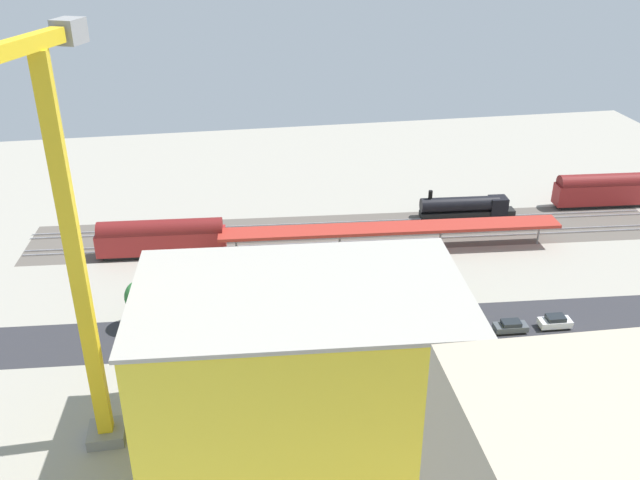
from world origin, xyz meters
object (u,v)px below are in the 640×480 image
(parked_car_5, at_px, (303,346))
(street_tree_2, at_px, (149,295))
(parked_car_1, at_px, (511,327))
(box_truck_0, at_px, (275,337))
(box_truck_1, at_px, (272,345))
(parked_car_0, at_px, (555,322))
(parked_car_4, at_px, (361,344))
(construction_building, at_px, (301,368))
(tower_crane, at_px, (55,236))
(street_tree_3, at_px, (319,277))
(traffic_light, at_px, (371,321))
(passenger_coach, at_px, (604,189))
(street_tree_0, at_px, (413,271))
(street_tree_1, at_px, (142,296))
(locomotive, at_px, (468,207))
(freight_coach_far, at_px, (161,237))
(parked_car_3, at_px, (409,339))
(parked_car_2, at_px, (463,333))
(platform_canopy_near, at_px, (391,228))

(parked_car_5, height_order, street_tree_2, street_tree_2)
(parked_car_1, distance_m, box_truck_0, 29.52)
(parked_car_5, bearing_deg, box_truck_1, 7.97)
(parked_car_0, distance_m, parked_car_5, 32.16)
(box_truck_0, bearing_deg, parked_car_4, 170.09)
(parked_car_5, distance_m, construction_building, 16.09)
(parked_car_4, relative_size, construction_building, 0.14)
(parked_car_4, distance_m, parked_car_5, 6.98)
(tower_crane, bearing_deg, street_tree_3, -141.38)
(parked_car_0, bearing_deg, traffic_light, 2.81)
(passenger_coach, bearing_deg, street_tree_0, 30.56)
(construction_building, height_order, street_tree_3, construction_building)
(street_tree_1, bearing_deg, parked_car_5, 154.96)
(traffic_light, bearing_deg, parked_car_4, -39.40)
(locomotive, relative_size, street_tree_1, 2.52)
(parked_car_1, relative_size, parked_car_5, 0.89)
(parked_car_5, distance_m, street_tree_1, 21.15)
(locomotive, relative_size, parked_car_1, 3.86)
(parked_car_0, xyz_separation_m, parked_car_5, (32.16, -0.36, -0.01))
(parked_car_4, distance_m, street_tree_3, 10.24)
(parked_car_0, bearing_deg, freight_coach_far, -29.96)
(parked_car_1, relative_size, parked_car_3, 0.86)
(parked_car_5, distance_m, box_truck_1, 3.85)
(street_tree_2, bearing_deg, locomotive, -153.92)
(tower_crane, bearing_deg, parked_car_3, -160.75)
(street_tree_1, bearing_deg, parked_car_4, 159.69)
(parked_car_4, height_order, street_tree_2, street_tree_2)
(parked_car_3, distance_m, box_truck_1, 16.74)
(street_tree_0, bearing_deg, passenger_coach, -149.44)
(passenger_coach, distance_m, freight_coach_far, 75.84)
(parked_car_5, distance_m, tower_crane, 34.58)
(parked_car_2, height_order, parked_car_4, parked_car_2)
(locomotive, height_order, street_tree_1, street_tree_1)
(platform_canopy_near, xyz_separation_m, street_tree_2, (35.18, 15.09, 0.74))
(platform_canopy_near, distance_m, freight_coach_far, 34.73)
(freight_coach_far, distance_m, box_truck_0, 30.57)
(parked_car_4, bearing_deg, street_tree_3, -65.00)
(platform_canopy_near, relative_size, street_tree_0, 7.73)
(freight_coach_far, bearing_deg, street_tree_0, 150.50)
(freight_coach_far, distance_m, parked_car_2, 47.02)
(parked_car_0, distance_m, street_tree_2, 51.13)
(locomotive, height_order, box_truck_0, locomotive)
(parked_car_0, xyz_separation_m, tower_crane, (54.53, 12.76, 22.87))
(construction_building, bearing_deg, street_tree_1, -49.37)
(locomotive, relative_size, traffic_light, 2.40)
(freight_coach_far, xyz_separation_m, street_tree_1, (1.59, 19.33, 1.35))
(traffic_light, bearing_deg, freight_coach_far, -49.65)
(tower_crane, bearing_deg, box_truck_0, -143.54)
(locomotive, bearing_deg, street_tree_1, 25.65)
(parked_car_2, xyz_separation_m, street_tree_0, (3.56, -9.81, 3.65))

